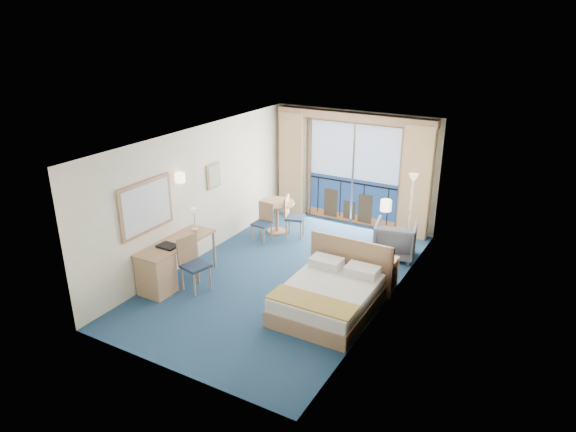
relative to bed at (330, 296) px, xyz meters
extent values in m
plane|color=navy|center=(-1.26, 0.71, -0.28)|extent=(6.50, 6.50, 0.00)
cube|color=beige|center=(-1.26, 3.97, 1.07)|extent=(4.00, 0.02, 2.70)
cube|color=beige|center=(-1.26, -2.55, 1.07)|extent=(4.00, 0.02, 2.70)
cube|color=beige|center=(-3.27, 0.71, 1.07)|extent=(0.02, 6.50, 2.70)
cube|color=beige|center=(0.75, 0.71, 1.07)|extent=(0.02, 6.50, 2.70)
cube|color=silver|center=(-1.26, 0.71, 2.43)|extent=(4.00, 6.50, 0.02)
cube|color=navy|center=(-1.26, 3.93, 0.28)|extent=(2.20, 0.02, 1.08)
cube|color=#ACBEE2|center=(-1.26, 3.93, 1.48)|extent=(2.20, 0.02, 1.32)
cube|color=#95572E|center=(-1.26, 3.93, -0.18)|extent=(2.20, 0.02, 0.20)
cube|color=black|center=(-1.26, 3.93, 0.72)|extent=(2.20, 0.02, 0.04)
cube|color=tan|center=(-1.26, 3.92, 2.18)|extent=(2.36, 0.03, 0.12)
cube|color=tan|center=(-2.41, 3.92, 0.92)|extent=(0.06, 0.03, 2.40)
cube|color=tan|center=(-0.11, 3.92, 0.92)|extent=(0.06, 0.03, 2.40)
cube|color=silver|center=(-1.26, 3.92, 0.92)|extent=(0.05, 0.02, 2.40)
cube|color=#3C2D1B|center=(-0.91, 3.92, 0.12)|extent=(0.35, 0.02, 0.70)
cube|color=#3C2D1B|center=(-1.81, 3.92, 0.12)|extent=(0.35, 0.02, 0.70)
cube|color=#3C2D1B|center=(-1.31, 3.92, 0.02)|extent=(0.30, 0.02, 0.45)
cube|color=black|center=(-2.16, 3.93, 0.27)|extent=(0.02, 0.01, 0.90)
cube|color=black|center=(-1.56, 3.93, 0.27)|extent=(0.03, 0.01, 0.90)
cube|color=black|center=(-0.96, 3.93, 0.27)|extent=(0.03, 0.01, 0.90)
cube|color=black|center=(-0.36, 3.93, 0.27)|extent=(0.02, 0.01, 0.90)
cube|color=tan|center=(-2.81, 3.78, 1.00)|extent=(0.65, 0.22, 2.55)
cube|color=tan|center=(0.29, 3.78, 1.00)|extent=(0.65, 0.22, 2.55)
cube|color=tan|center=(-1.26, 3.81, 2.30)|extent=(3.80, 0.25, 0.18)
cube|color=tan|center=(-3.23, -0.79, 1.27)|extent=(0.04, 1.25, 0.95)
cube|color=#AAB3BD|center=(-3.21, -0.79, 1.27)|extent=(0.01, 1.12, 0.82)
cube|color=tan|center=(-3.23, 1.16, 1.32)|extent=(0.03, 0.42, 0.52)
cube|color=gray|center=(-3.21, 1.16, 1.32)|extent=(0.01, 0.34, 0.44)
cylinder|color=beige|center=(-3.20, 0.11, 1.57)|extent=(0.18, 0.18, 0.18)
cylinder|color=beige|center=(0.68, 0.56, 1.57)|extent=(0.18, 0.18, 0.18)
cube|color=tan|center=(0.00, -0.08, -0.14)|extent=(1.44, 1.80, 0.27)
cube|color=silver|center=(0.00, -0.08, 0.11)|extent=(1.39, 1.75, 0.23)
cube|color=tan|center=(0.00, -0.67, 0.23)|extent=(1.43, 0.50, 0.03)
cube|color=silver|center=(-0.34, 0.57, 0.30)|extent=(0.56, 0.36, 0.16)
cube|color=silver|center=(0.34, 0.57, 0.30)|extent=(0.56, 0.36, 0.16)
cube|color=tan|center=(0.00, 0.87, 0.22)|extent=(1.58, 0.05, 0.99)
cube|color=tan|center=(0.51, 1.26, 0.01)|extent=(0.43, 0.41, 0.57)
cube|color=silver|center=(0.48, 1.22, 0.33)|extent=(0.19, 0.16, 0.07)
imported|color=#4E535F|center=(0.28, 2.60, 0.10)|extent=(0.97, 0.99, 0.76)
cylinder|color=silver|center=(0.39, 3.17, -0.26)|extent=(0.23, 0.23, 0.03)
cylinder|color=silver|center=(0.39, 3.17, 0.50)|extent=(0.02, 0.02, 1.56)
cone|color=white|center=(0.39, 3.17, 1.28)|extent=(0.21, 0.21, 0.19)
cube|color=tan|center=(-2.96, -0.41, 0.49)|extent=(0.58, 1.68, 0.04)
cube|color=tan|center=(-2.96, -0.99, 0.10)|extent=(0.55, 0.50, 0.75)
cylinder|color=tan|center=(-3.22, -0.20, 0.10)|extent=(0.05, 0.05, 0.75)
cylinder|color=tan|center=(-2.70, -0.20, 0.10)|extent=(0.05, 0.05, 0.75)
cylinder|color=tan|center=(-3.22, 0.38, 0.10)|extent=(0.05, 0.05, 0.75)
cylinder|color=tan|center=(-2.70, 0.38, 0.10)|extent=(0.05, 0.05, 0.75)
cube|color=#1F2E49|center=(-2.41, -0.55, 0.21)|extent=(0.52, 0.52, 0.05)
cube|color=tan|center=(-2.62, -0.50, 0.48)|extent=(0.14, 0.43, 0.52)
cylinder|color=tan|center=(-2.28, -0.76, -0.04)|extent=(0.04, 0.04, 0.47)
cylinder|color=tan|center=(-2.20, -0.42, -0.04)|extent=(0.04, 0.04, 0.47)
cylinder|color=tan|center=(-2.63, -0.68, -0.04)|extent=(0.04, 0.04, 0.47)
cylinder|color=tan|center=(-2.54, -0.34, -0.04)|extent=(0.04, 0.04, 0.47)
cube|color=black|center=(-2.94, -0.65, 0.53)|extent=(0.36, 0.27, 0.03)
cylinder|color=silver|center=(-2.98, 0.17, 0.54)|extent=(0.12, 0.12, 0.02)
cylinder|color=silver|center=(-2.98, 0.17, 0.73)|extent=(0.02, 0.02, 0.40)
cone|color=white|center=(-2.98, 0.17, 0.93)|extent=(0.11, 0.11, 0.10)
cylinder|color=tan|center=(-2.51, 2.50, 0.44)|extent=(0.82, 0.82, 0.04)
cylinder|color=tan|center=(-2.51, 2.50, 0.08)|extent=(0.08, 0.08, 0.72)
cylinder|color=tan|center=(-2.51, 2.50, -0.26)|extent=(0.45, 0.45, 0.03)
cube|color=#1F2E49|center=(-2.03, 2.49, 0.18)|extent=(0.51, 0.51, 0.05)
cube|color=tan|center=(-2.21, 2.43, 0.43)|extent=(0.15, 0.40, 0.48)
cylinder|color=tan|center=(-1.82, 2.38, -0.06)|extent=(0.03, 0.03, 0.44)
cylinder|color=tan|center=(-1.92, 2.69, -0.06)|extent=(0.03, 0.03, 0.44)
cylinder|color=tan|center=(-2.14, 2.28, -0.06)|extent=(0.03, 0.03, 0.44)
cylinder|color=tan|center=(-2.23, 2.60, -0.06)|extent=(0.03, 0.03, 0.44)
cube|color=#1F2E49|center=(-2.53, 1.89, 0.14)|extent=(0.38, 0.38, 0.04)
cube|color=tan|center=(-2.53, 2.07, 0.37)|extent=(0.37, 0.04, 0.44)
cylinder|color=tan|center=(-2.68, 1.74, -0.08)|extent=(0.03, 0.03, 0.40)
cylinder|color=tan|center=(-2.38, 1.74, -0.08)|extent=(0.03, 0.03, 0.40)
cylinder|color=tan|center=(-2.68, 2.04, -0.08)|extent=(0.03, 0.03, 0.40)
cylinder|color=tan|center=(-2.38, 2.04, -0.08)|extent=(0.03, 0.03, 0.40)
camera|label=1|loc=(3.10, -6.94, 4.40)|focal=32.00mm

